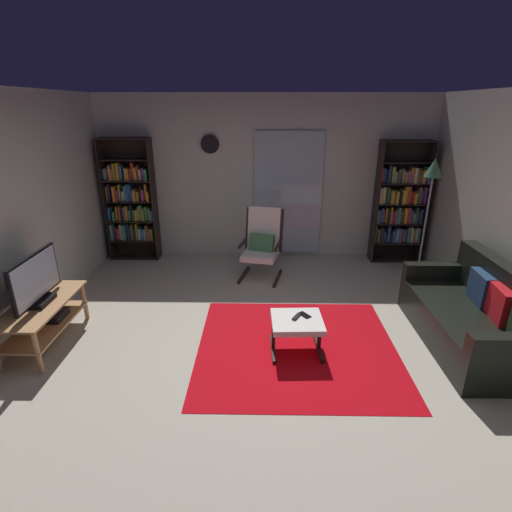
{
  "coord_description": "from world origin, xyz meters",
  "views": [
    {
      "loc": [
        -0.05,
        -3.49,
        2.41
      ],
      "look_at": [
        -0.12,
        0.61,
        0.83
      ],
      "focal_mm": 27.44,
      "sensor_mm": 36.0,
      "label": 1
    }
  ],
  "objects_px": {
    "lounge_armchair": "(262,242)",
    "tv_remote": "(297,317)",
    "bookshelf_near_tv": "(131,202)",
    "wall_clock": "(210,144)",
    "leather_sofa": "(475,317)",
    "cell_phone": "(305,315)",
    "floor_lamp_by_shelf": "(432,180)",
    "bookshelf_near_sofa": "(400,204)",
    "ottoman": "(297,325)",
    "tv_stand": "(45,316)",
    "television": "(36,281)"
  },
  "relations": [
    {
      "from": "tv_remote",
      "to": "wall_clock",
      "type": "height_order",
      "value": "wall_clock"
    },
    {
      "from": "bookshelf_near_sofa",
      "to": "wall_clock",
      "type": "distance_m",
      "value": 3.15
    },
    {
      "from": "tv_stand",
      "to": "cell_phone",
      "type": "relative_size",
      "value": 8.15
    },
    {
      "from": "bookshelf_near_tv",
      "to": "tv_remote",
      "type": "relative_size",
      "value": 13.61
    },
    {
      "from": "tv_remote",
      "to": "ottoman",
      "type": "bearing_deg",
      "value": -53.0
    },
    {
      "from": "leather_sofa",
      "to": "cell_phone",
      "type": "height_order",
      "value": "leather_sofa"
    },
    {
      "from": "television",
      "to": "wall_clock",
      "type": "distance_m",
      "value": 3.29
    },
    {
      "from": "tv_remote",
      "to": "wall_clock",
      "type": "distance_m",
      "value": 3.36
    },
    {
      "from": "television",
      "to": "cell_phone",
      "type": "bearing_deg",
      "value": -0.6
    },
    {
      "from": "leather_sofa",
      "to": "floor_lamp_by_shelf",
      "type": "bearing_deg",
      "value": 89.21
    },
    {
      "from": "bookshelf_near_sofa",
      "to": "tv_remote",
      "type": "relative_size",
      "value": 13.4
    },
    {
      "from": "lounge_armchair",
      "to": "tv_remote",
      "type": "bearing_deg",
      "value": -79.47
    },
    {
      "from": "television",
      "to": "lounge_armchair",
      "type": "xyz_separation_m",
      "value": [
        2.32,
        1.85,
        -0.19
      ]
    },
    {
      "from": "tv_stand",
      "to": "television",
      "type": "relative_size",
      "value": 1.37
    },
    {
      "from": "tv_stand",
      "to": "lounge_armchair",
      "type": "xyz_separation_m",
      "value": [
        2.32,
        1.83,
        0.22
      ]
    },
    {
      "from": "cell_phone",
      "to": "floor_lamp_by_shelf",
      "type": "relative_size",
      "value": 0.08
    },
    {
      "from": "cell_phone",
      "to": "bookshelf_near_tv",
      "type": "bearing_deg",
      "value": 98.4
    },
    {
      "from": "bookshelf_near_tv",
      "to": "bookshelf_near_sofa",
      "type": "height_order",
      "value": "bookshelf_near_tv"
    },
    {
      "from": "tv_remote",
      "to": "cell_phone",
      "type": "relative_size",
      "value": 1.03
    },
    {
      "from": "television",
      "to": "lounge_armchair",
      "type": "relative_size",
      "value": 0.81
    },
    {
      "from": "ottoman",
      "to": "bookshelf_near_tv",
      "type": "bearing_deg",
      "value": 132.96
    },
    {
      "from": "bookshelf_near_tv",
      "to": "lounge_armchair",
      "type": "height_order",
      "value": "bookshelf_near_tv"
    },
    {
      "from": "bookshelf_near_tv",
      "to": "leather_sofa",
      "type": "height_order",
      "value": "bookshelf_near_tv"
    },
    {
      "from": "bookshelf_near_sofa",
      "to": "leather_sofa",
      "type": "bearing_deg",
      "value": -88.5
    },
    {
      "from": "cell_phone",
      "to": "floor_lamp_by_shelf",
      "type": "xyz_separation_m",
      "value": [
        1.83,
        1.72,
        1.1
      ]
    },
    {
      "from": "tv_stand",
      "to": "television",
      "type": "bearing_deg",
      "value": -83.95
    },
    {
      "from": "bookshelf_near_sofa",
      "to": "cell_phone",
      "type": "height_order",
      "value": "bookshelf_near_sofa"
    },
    {
      "from": "bookshelf_near_sofa",
      "to": "leather_sofa",
      "type": "distance_m",
      "value": 2.56
    },
    {
      "from": "floor_lamp_by_shelf",
      "to": "bookshelf_near_tv",
      "type": "bearing_deg",
      "value": 168.63
    },
    {
      "from": "ottoman",
      "to": "tv_remote",
      "type": "xyz_separation_m",
      "value": [
        -0.0,
        0.03,
        0.08
      ]
    },
    {
      "from": "tv_remote",
      "to": "cell_phone",
      "type": "xyz_separation_m",
      "value": [
        0.09,
        0.04,
        -0.0
      ]
    },
    {
      "from": "lounge_armchair",
      "to": "wall_clock",
      "type": "distance_m",
      "value": 1.77
    },
    {
      "from": "bookshelf_near_tv",
      "to": "lounge_armchair",
      "type": "xyz_separation_m",
      "value": [
        2.14,
        -0.73,
        -0.41
      ]
    },
    {
      "from": "tv_stand",
      "to": "cell_phone",
      "type": "bearing_deg",
      "value": -1.02
    },
    {
      "from": "tv_remote",
      "to": "floor_lamp_by_shelf",
      "type": "distance_m",
      "value": 2.83
    },
    {
      "from": "bookshelf_near_tv",
      "to": "wall_clock",
      "type": "relative_size",
      "value": 6.76
    },
    {
      "from": "bookshelf_near_sofa",
      "to": "leather_sofa",
      "type": "height_order",
      "value": "bookshelf_near_sofa"
    },
    {
      "from": "bookshelf_near_sofa",
      "to": "floor_lamp_by_shelf",
      "type": "relative_size",
      "value": 1.09
    },
    {
      "from": "ottoman",
      "to": "leather_sofa",
      "type": "bearing_deg",
      "value": 4.87
    },
    {
      "from": "bookshelf_near_tv",
      "to": "wall_clock",
      "type": "distance_m",
      "value": 1.6
    },
    {
      "from": "bookshelf_near_sofa",
      "to": "floor_lamp_by_shelf",
      "type": "bearing_deg",
      "value": -84.09
    },
    {
      "from": "tv_stand",
      "to": "wall_clock",
      "type": "relative_size",
      "value": 3.94
    },
    {
      "from": "tv_stand",
      "to": "tv_remote",
      "type": "xyz_separation_m",
      "value": [
        2.68,
        -0.09,
        0.07
      ]
    },
    {
      "from": "television",
      "to": "leather_sofa",
      "type": "height_order",
      "value": "television"
    },
    {
      "from": "bookshelf_near_tv",
      "to": "floor_lamp_by_shelf",
      "type": "distance_m",
      "value": 4.54
    },
    {
      "from": "lounge_armchair",
      "to": "floor_lamp_by_shelf",
      "type": "relative_size",
      "value": 0.58
    },
    {
      "from": "ottoman",
      "to": "floor_lamp_by_shelf",
      "type": "bearing_deg",
      "value": 43.17
    },
    {
      "from": "television",
      "to": "cell_phone",
      "type": "height_order",
      "value": "television"
    },
    {
      "from": "leather_sofa",
      "to": "ottoman",
      "type": "bearing_deg",
      "value": -175.13
    },
    {
      "from": "leather_sofa",
      "to": "tv_remote",
      "type": "distance_m",
      "value": 1.9
    }
  ]
}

